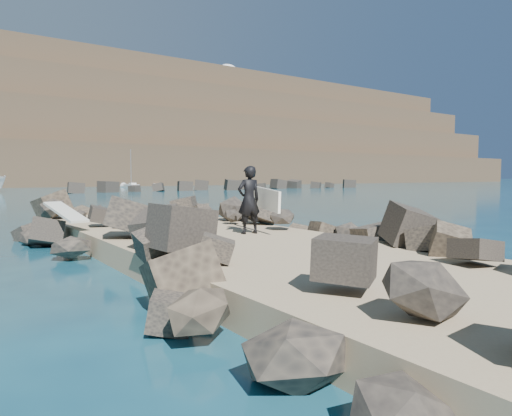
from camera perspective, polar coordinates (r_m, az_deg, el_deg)
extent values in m
plane|color=#0F384C|center=(12.40, -2.65, -6.67)|extent=(800.00, 800.00, 0.00)
cube|color=#8C7759|center=(10.73, 3.07, -6.71)|extent=(6.00, 26.00, 0.60)
cube|color=black|center=(9.69, -12.60, -6.77)|extent=(2.60, 22.00, 1.00)
cube|color=black|center=(12.99, 11.88, -4.02)|extent=(2.60, 22.00, 1.00)
cube|color=black|center=(77.39, -2.34, 2.74)|extent=(52.00, 4.00, 1.20)
cube|color=silver|center=(15.80, -22.71, -0.87)|extent=(0.94, 2.38, 0.08)
imported|color=black|center=(13.37, -0.90, 1.01)|extent=(0.77, 0.54, 1.99)
cube|color=white|center=(13.62, 0.68, 1.30)|extent=(0.55, 2.44, 0.78)
cylinder|color=white|center=(196.65, -3.60, 13.60)|extent=(7.10, 7.10, 6.22)
sphere|color=silver|center=(198.23, -3.61, 16.00)|extent=(10.66, 10.66, 10.66)
cube|color=silver|center=(110.16, -13.09, 2.83)|extent=(2.57, 5.19, 0.80)
cylinder|color=gray|center=(110.15, -13.12, 4.47)|extent=(0.12, 0.12, 5.60)
cube|color=silver|center=(109.61, -12.98, 3.09)|extent=(1.20, 1.60, 0.44)
cube|color=silver|center=(95.57, -15.33, 2.63)|extent=(1.76, 6.50, 0.80)
cylinder|color=gray|center=(95.56, -15.37, 4.97)|extent=(0.12, 0.12, 7.08)
cube|color=silver|center=(94.83, -15.18, 2.93)|extent=(1.12, 1.85, 0.44)
cube|color=white|center=(166.71, -20.38, 14.72)|extent=(12.00, 7.00, 4.00)
cube|color=white|center=(189.29, -10.71, 13.42)|extent=(6.00, 6.00, 3.00)
cube|color=white|center=(181.50, -2.08, 14.22)|extent=(5.00, 5.00, 5.00)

